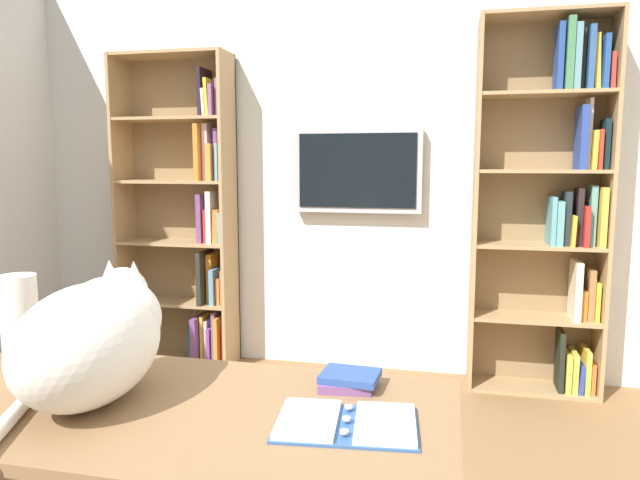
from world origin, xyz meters
TOP-DOWN VIEW (x-y plane):
  - wall_back at (0.00, -2.23)m, footprint 4.52×0.06m
  - bookshelf_left at (-1.25, -2.06)m, footprint 0.75×0.28m
  - bookshelf_right at (1.07, -2.06)m, footprint 0.79×0.28m
  - wall_mounted_tv at (-0.06, -2.15)m, footprint 0.82×0.07m
  - desk at (0.03, 0.30)m, footprint 1.44×0.68m
  - cat at (0.22, 0.27)m, footprint 0.32×0.59m
  - open_binder at (-0.43, 0.29)m, footprint 0.35×0.25m
  - paper_towel_roll at (0.63, 0.06)m, footprint 0.11×0.11m
  - desk_book_stack at (-0.39, 0.06)m, footprint 0.17×0.14m

SIDE VIEW (x-z plane):
  - desk at x=0.03m, z-range 0.27..1.03m
  - open_binder at x=-0.43m, z-range 0.76..0.78m
  - desk_book_stack at x=-0.39m, z-range 0.77..0.81m
  - paper_towel_roll at x=0.63m, z-range 0.77..1.03m
  - cat at x=0.22m, z-range 0.76..1.10m
  - bookshelf_right at x=1.07m, z-range -0.07..2.01m
  - bookshelf_left at x=-1.25m, z-range 0.03..2.24m
  - wall_mounted_tv at x=-0.06m, z-range 1.05..1.59m
  - wall_back at x=0.00m, z-range 0.00..2.70m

